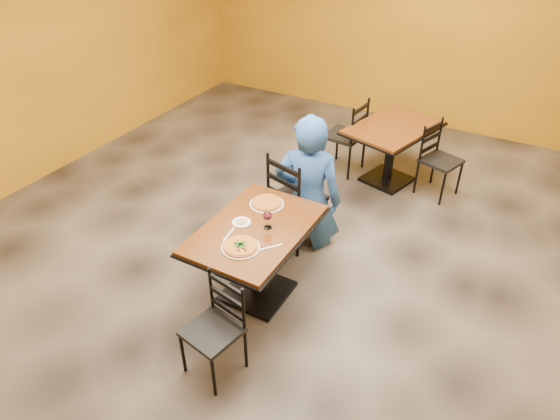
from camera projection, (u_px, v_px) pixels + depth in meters
The scene contains 19 objects.
floor at pixel (284, 262), 4.94m from camera, with size 7.00×8.00×0.01m, color black.
wall_back at pixel (421, 20), 6.98m from camera, with size 7.00×0.01×3.00m, color #C58315.
wall_left at pixel (10, 59), 5.51m from camera, with size 0.01×8.00×3.00m, color #C58315.
table_main at pixel (256, 245), 4.27m from camera, with size 0.83×1.23×0.75m.
table_second at pixel (392, 141), 5.95m from camera, with size 1.06×1.33×0.75m.
chair_main_near at pixel (212, 332), 3.65m from camera, with size 0.37×0.37×0.83m, color black, non-canonical shape.
chair_main_far at pixel (297, 198), 4.98m from camera, with size 0.46×0.46×1.02m, color black, non-canonical shape.
chair_second_left at pixel (344, 136), 6.24m from camera, with size 0.43×0.43×0.96m, color black, non-canonical shape.
chair_second_right at pixel (441, 161), 5.76m from camera, with size 0.40×0.40×0.87m, color black, non-canonical shape.
diner at pixel (309, 182), 4.86m from camera, with size 0.68×0.45×1.42m, color #1B4496.
plate_main at pixel (241, 247), 3.93m from camera, with size 0.31×0.31×0.01m, color white.
pizza_main at pixel (241, 246), 3.92m from camera, with size 0.28×0.28×0.02m, color maroon.
plate_far at pixel (267, 204), 4.44m from camera, with size 0.31×0.31×0.01m, color white.
pizza_far at pixel (267, 202), 4.44m from camera, with size 0.28×0.28×0.02m, color gold.
side_plate at pixel (242, 222), 4.21m from camera, with size 0.16×0.16×0.01m, color white.
dip at pixel (241, 222), 4.20m from camera, with size 0.09×0.09×0.01m, color tan.
wine_glass at pixel (268, 219), 4.10m from camera, with size 0.08×0.08×0.18m, color white, non-canonical shape.
fork at pixel (229, 234), 4.07m from camera, with size 0.01×0.19×0.00m, color silver.
knife at pixel (270, 247), 3.93m from camera, with size 0.01×0.21×0.00m, color silver.
Camera 1 is at (1.82, -3.33, 3.21)m, focal length 31.76 mm.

